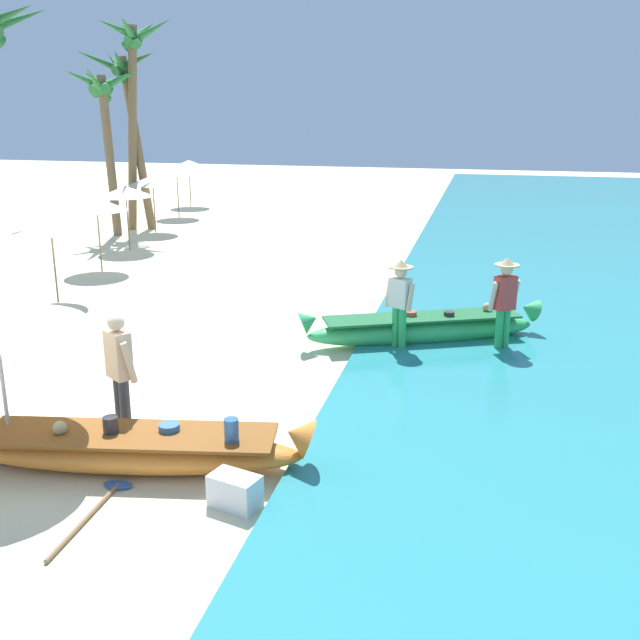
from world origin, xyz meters
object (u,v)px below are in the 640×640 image
(palm_tree_far_behind, at_px, (133,66))
(person_vendor_assistant, at_px, (505,299))
(boat_green_midground, at_px, (422,329))
(cooler_box, at_px, (235,491))
(person_vendor_hatted, at_px, (400,299))
(palm_tree_mid_cluster, at_px, (104,102))
(palm_tree_tall_inland, at_px, (126,87))
(paddle, at_px, (97,506))
(boat_orange_foreground, at_px, (131,449))
(person_tourist_customer, at_px, (120,371))

(palm_tree_far_behind, bearing_deg, person_vendor_assistant, -41.21)
(boat_green_midground, distance_m, cooler_box, 6.42)
(person_vendor_hatted, xyz_separation_m, cooler_box, (-1.12, -5.69, -0.79))
(palm_tree_mid_cluster, height_order, palm_tree_far_behind, palm_tree_far_behind)
(palm_tree_tall_inland, distance_m, paddle, 19.58)
(person_vendor_hatted, xyz_separation_m, paddle, (-2.60, -6.09, -0.95))
(person_vendor_assistant, relative_size, cooler_box, 3.11)
(boat_green_midground, height_order, person_vendor_assistant, person_vendor_assistant)
(boat_orange_foreground, bearing_deg, palm_tree_far_behind, 115.18)
(boat_green_midground, xyz_separation_m, palm_tree_mid_cluster, (-11.06, 9.18, 3.96))
(palm_tree_mid_cluster, xyz_separation_m, palm_tree_far_behind, (0.51, 1.16, 1.11))
(palm_tree_tall_inland, relative_size, palm_tree_mid_cluster, 1.11)
(boat_green_midground, height_order, person_vendor_hatted, person_vendor_hatted)
(palm_tree_tall_inland, bearing_deg, boat_green_midground, -43.93)
(person_vendor_hatted, distance_m, person_tourist_customer, 5.42)
(person_vendor_hatted, relative_size, person_vendor_assistant, 0.98)
(person_vendor_hatted, relative_size, palm_tree_far_behind, 0.24)
(person_vendor_hatted, relative_size, cooler_box, 3.04)
(boat_green_midground, bearing_deg, person_vendor_assistant, -6.44)
(boat_green_midground, relative_size, palm_tree_mid_cluster, 0.82)
(person_vendor_assistant, bearing_deg, cooler_box, -115.63)
(boat_green_midground, xyz_separation_m, person_vendor_hatted, (-0.36, -0.56, 0.69))
(palm_tree_far_behind, bearing_deg, boat_green_midground, -44.42)
(boat_green_midground, xyz_separation_m, person_tourist_customer, (-3.45, -5.01, 0.71))
(palm_tree_mid_cluster, height_order, paddle, palm_tree_mid_cluster)
(paddle, bearing_deg, person_vendor_assistant, 55.84)
(person_tourist_customer, bearing_deg, palm_tree_tall_inland, 115.78)
(boat_orange_foreground, bearing_deg, person_vendor_assistant, 51.11)
(paddle, bearing_deg, palm_tree_far_behind, 114.08)
(person_vendor_hatted, relative_size, palm_tree_tall_inland, 0.28)
(boat_green_midground, distance_m, palm_tree_far_behind, 15.62)
(boat_orange_foreground, height_order, palm_tree_far_behind, palm_tree_far_behind)
(palm_tree_far_behind, height_order, paddle, palm_tree_far_behind)
(palm_tree_mid_cluster, relative_size, palm_tree_far_behind, 0.78)
(person_tourist_customer, bearing_deg, palm_tree_far_behind, 114.82)
(boat_green_midground, relative_size, paddle, 2.65)
(person_vendor_assistant, relative_size, palm_tree_mid_cluster, 0.32)
(boat_orange_foreground, bearing_deg, person_tourist_customer, 122.63)
(person_vendor_hatted, xyz_separation_m, palm_tree_tall_inland, (-10.62, 11.14, 3.73))
(boat_green_midground, height_order, cooler_box, boat_green_midground)
(person_vendor_hatted, height_order, person_vendor_assistant, person_vendor_assistant)
(palm_tree_far_behind, distance_m, cooler_box, 19.61)
(person_vendor_assistant, height_order, palm_tree_far_behind, palm_tree_far_behind)
(person_tourist_customer, xyz_separation_m, palm_tree_mid_cluster, (-7.61, 14.19, 3.25))
(palm_tree_far_behind, xyz_separation_m, cooler_box, (9.08, -16.59, -5.17))
(person_vendor_assistant, distance_m, palm_tree_mid_cluster, 15.94)
(boat_green_midground, height_order, palm_tree_mid_cluster, palm_tree_mid_cluster)
(palm_tree_mid_cluster, xyz_separation_m, paddle, (8.10, -15.83, -4.23))
(boat_green_midground, distance_m, person_vendor_assistant, 1.61)
(boat_orange_foreground, distance_m, palm_tree_mid_cluster, 17.37)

